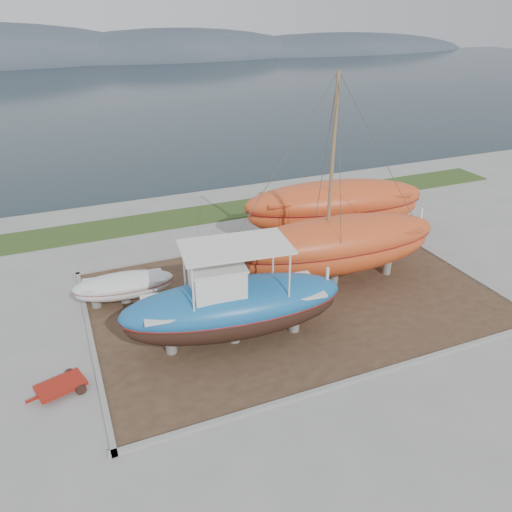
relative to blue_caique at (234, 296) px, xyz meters
name	(u,v)px	position (x,y,z in m)	size (l,w,h in m)	color
ground	(337,346)	(3.71, -1.84, -2.20)	(140.00, 140.00, 0.00)	gray
dirt_patch	(293,297)	(3.71, 2.16, -2.17)	(18.00, 12.00, 0.06)	#422D1E
curb_frame	(293,296)	(3.71, 2.16, -2.12)	(18.60, 12.60, 0.15)	gray
grass_strip	(215,213)	(3.71, 13.66, -2.16)	(44.00, 3.00, 0.08)	#284219
sea	(104,93)	(3.71, 68.16, -2.20)	(260.00, 100.00, 0.04)	#16262C
mountain_ridge	(74,60)	(3.71, 123.16, -2.20)	(200.00, 36.00, 20.00)	#333D49
blue_caique	(234,296)	(0.00, 0.00, 0.00)	(8.88, 2.78, 4.27)	#1A62A1
white_dinghy	(124,289)	(-3.57, 4.73, -1.46)	(4.49, 1.68, 1.35)	white
orange_sailboat	(341,187)	(6.15, 2.58, 2.80)	(10.28, 3.03, 9.87)	#CA491F
orange_bare_hull	(334,212)	(8.65, 6.93, -0.42)	(10.46, 3.14, 3.43)	#CA491F
red_trailer	(61,388)	(-6.69, -0.38, -2.02)	(2.44, 1.22, 0.35)	#A92013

